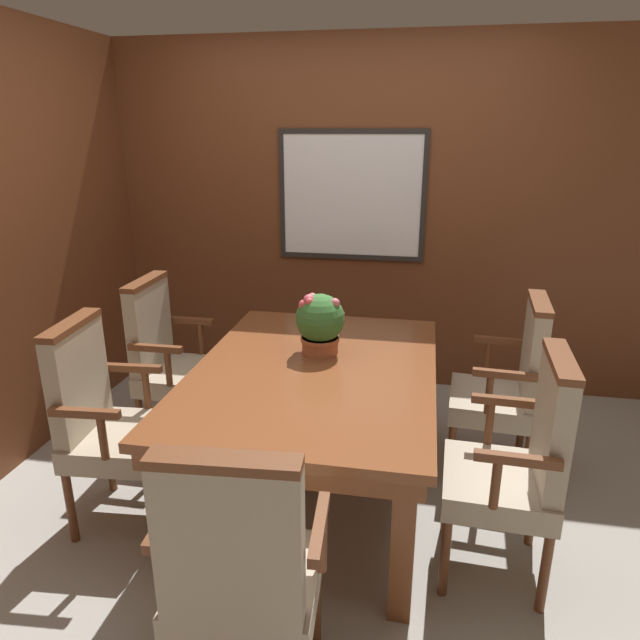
% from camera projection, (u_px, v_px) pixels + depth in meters
% --- Properties ---
extents(ground_plane, '(14.00, 14.00, 0.00)m').
position_uv_depth(ground_plane, '(305.00, 498.00, 3.00)').
color(ground_plane, '#A39E93').
extents(wall_back, '(7.20, 0.08, 2.45)m').
position_uv_depth(wall_back, '(349.00, 219.00, 4.08)').
color(wall_back, brown).
rests_on(wall_back, ground_plane).
extents(dining_table, '(1.18, 1.67, 0.72)m').
position_uv_depth(dining_table, '(314.00, 385.00, 2.85)').
color(dining_table, brown).
rests_on(dining_table, ground_plane).
extents(chair_right_near, '(0.47, 0.53, 1.02)m').
position_uv_depth(chair_right_near, '(519.00, 460.00, 2.34)').
color(chair_right_near, brown).
rests_on(chair_right_near, ground_plane).
extents(chair_right_far, '(0.48, 0.54, 1.02)m').
position_uv_depth(chair_right_far, '(509.00, 382.00, 3.05)').
color(chair_right_far, brown).
rests_on(chair_right_far, ground_plane).
extents(chair_left_near, '(0.48, 0.54, 1.02)m').
position_uv_depth(chair_left_near, '(105.00, 416.00, 2.69)').
color(chair_left_near, brown).
rests_on(chair_left_near, ground_plane).
extents(chair_head_near, '(0.54, 0.48, 1.02)m').
position_uv_depth(chair_head_near, '(241.00, 570.00, 1.76)').
color(chair_head_near, brown).
rests_on(chair_head_near, ground_plane).
extents(chair_left_far, '(0.45, 0.52, 1.02)m').
position_uv_depth(chair_left_far, '(169.00, 356.00, 3.40)').
color(chair_left_far, brown).
rests_on(chair_left_far, ground_plane).
extents(potted_plant, '(0.26, 0.28, 0.33)m').
position_uv_depth(potted_plant, '(320.00, 322.00, 2.95)').
color(potted_plant, '#B2603D').
rests_on(potted_plant, dining_table).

